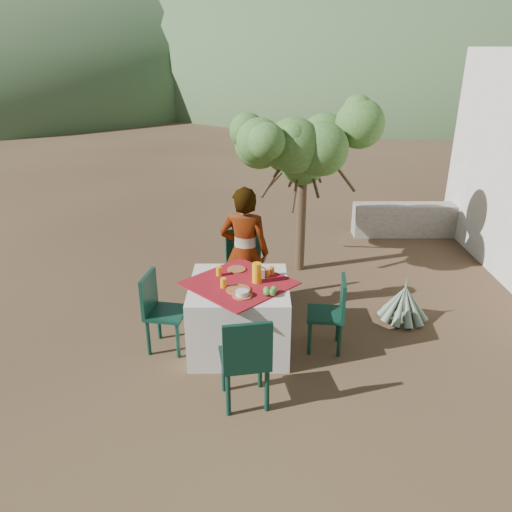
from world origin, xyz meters
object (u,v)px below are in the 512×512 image
at_px(chair_far, 247,264).
at_px(shrub_tree, 308,154).
at_px(chair_left, 160,308).
at_px(chair_near, 246,358).
at_px(juice_pitcher, 257,273).
at_px(person, 245,253).
at_px(agave, 404,304).
at_px(table, 239,315).
at_px(chair_right, 332,310).

relative_size(chair_far, shrub_tree, 0.46).
distance_m(chair_far, shrub_tree, 1.80).
xyz_separation_m(chair_left, shrub_tree, (1.72, 2.11, 1.20)).
xyz_separation_m(chair_near, juice_pitcher, (0.10, 1.00, 0.36)).
distance_m(person, juice_pitcher, 0.73).
bearing_deg(chair_left, person, -39.83).
bearing_deg(agave, table, -163.73).
bearing_deg(juice_pitcher, chair_left, -178.07).
distance_m(chair_left, juice_pitcher, 1.09).
relative_size(table, chair_near, 1.41).
xyz_separation_m(table, chair_near, (0.09, -0.99, 0.13)).
bearing_deg(chair_near, chair_left, -55.97).
relative_size(table, chair_left, 1.52).
relative_size(shrub_tree, juice_pitcher, 9.98).
bearing_deg(shrub_tree, chair_left, -129.11).
bearing_deg(chair_left, table, -78.51).
relative_size(person, shrub_tree, 0.75).
xyz_separation_m(table, chair_far, (0.06, 0.96, 0.16)).
height_order(shrub_tree, juice_pitcher, shrub_tree).
xyz_separation_m(chair_right, agave, (0.95, 0.60, -0.25)).
xyz_separation_m(chair_far, chair_near, (0.02, -1.95, -0.03)).
bearing_deg(juice_pitcher, shrub_tree, 71.48).
relative_size(table, chair_far, 1.33).
height_order(chair_left, shrub_tree, shrub_tree).
distance_m(chair_near, chair_left, 1.33).
bearing_deg(chair_left, juice_pitcher, -78.19).
height_order(chair_right, person, person).
bearing_deg(shrub_tree, table, -112.88).
height_order(chair_far, chair_left, chair_far).
xyz_separation_m(chair_left, person, (0.88, 0.75, 0.32)).
distance_m(chair_left, person, 1.20).
xyz_separation_m(table, chair_left, (-0.84, -0.02, 0.10)).
distance_m(chair_near, agave, 2.42).
bearing_deg(chair_far, juice_pitcher, -103.44).
height_order(shrub_tree, agave, shrub_tree).
relative_size(chair_far, person, 0.62).
height_order(table, chair_right, chair_right).
relative_size(chair_far, juice_pitcher, 4.61).
distance_m(table, chair_near, 1.00).
bearing_deg(juice_pitcher, chair_near, -95.74).
bearing_deg(person, agave, -176.37).
height_order(table, shrub_tree, shrub_tree).
relative_size(table, person, 0.82).
distance_m(chair_near, shrub_tree, 3.38).
height_order(chair_left, chair_right, chair_left).
bearing_deg(table, shrub_tree, 67.12).
bearing_deg(chair_right, chair_near, -36.84).
relative_size(table, chair_right, 1.59).
height_order(table, chair_far, chair_far).
bearing_deg(chair_near, agave, -149.67).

